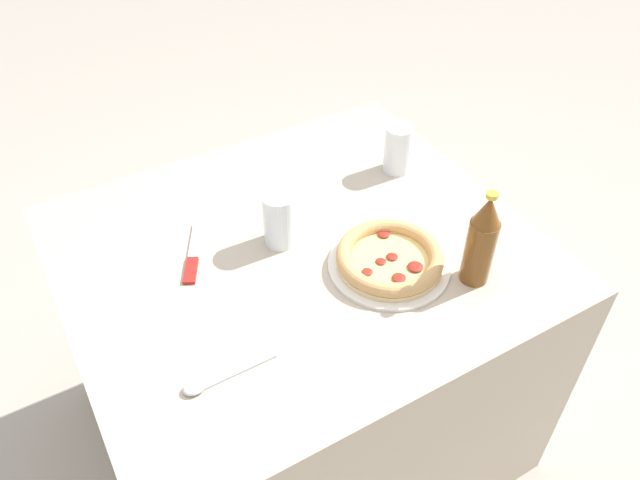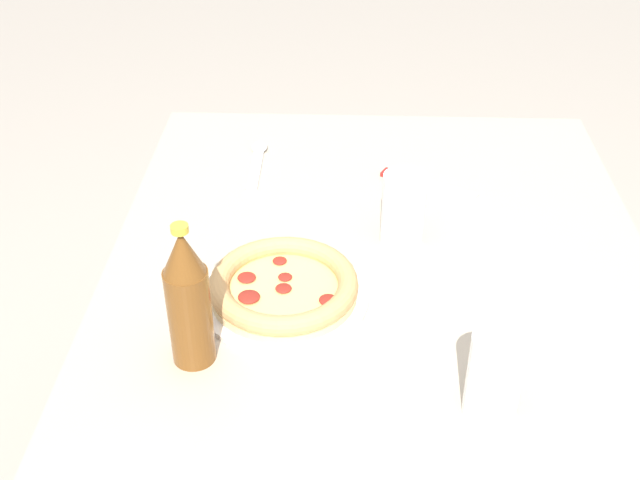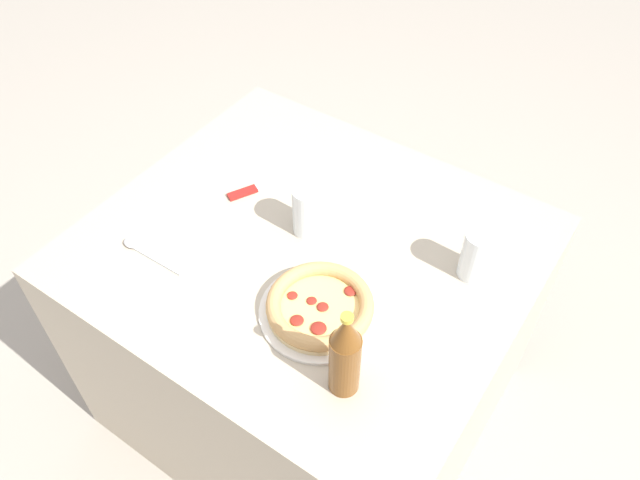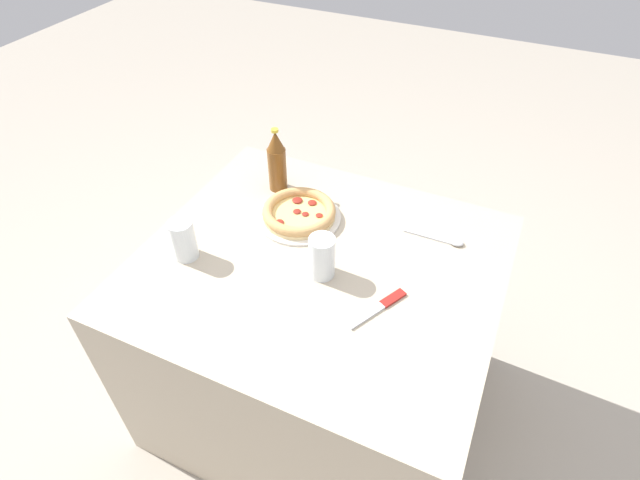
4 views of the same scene
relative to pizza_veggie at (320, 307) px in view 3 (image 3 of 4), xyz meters
name	(u,v)px [view 3 (image 3 of 4)]	position (x,y,z in m)	size (l,w,h in m)	color
ground_plane	(311,395)	(-0.14, 0.15, -0.74)	(8.00, 8.00, 0.00)	#A89E8E
table	(310,331)	(-0.14, 0.15, -0.38)	(1.01, 0.90, 0.72)	#B7A88E
pizza_veggie	(320,307)	(0.00, 0.00, 0.00)	(0.26, 0.26, 0.05)	silver
glass_iced_tea	(476,257)	(0.22, 0.28, 0.03)	(0.07, 0.07, 0.12)	white
glass_cola	(308,212)	(-0.16, 0.19, 0.04)	(0.07, 0.07, 0.13)	white
beer_bottle	(345,355)	(0.13, -0.12, 0.08)	(0.06, 0.06, 0.22)	brown
knife	(260,187)	(-0.35, 0.24, -0.02)	(0.11, 0.18, 0.01)	maroon
spoon	(144,250)	(-0.44, -0.09, -0.02)	(0.18, 0.03, 0.01)	silver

